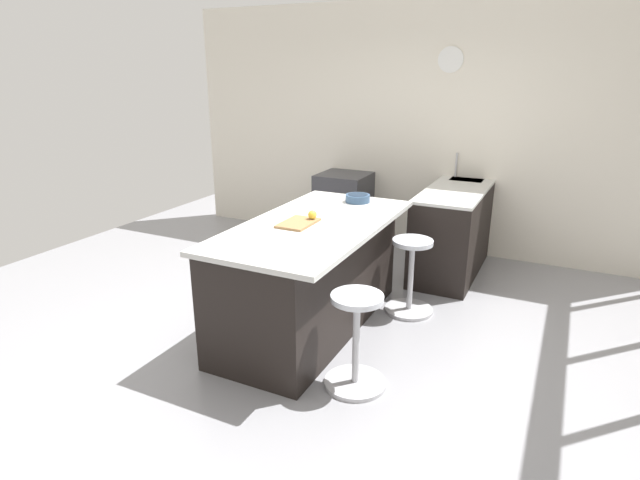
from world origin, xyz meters
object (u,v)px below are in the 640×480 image
fruit_bowl (358,198)px  stool_middle (356,344)px  apple_yellow (312,215)px  oven_range (344,209)px  kitchen_island (310,275)px  stool_by_window (411,278)px  cutting_board (298,223)px

fruit_bowl → stool_middle: bearing=22.3°
stool_middle → apple_yellow: apple_yellow is taller
oven_range → kitchen_island: size_ratio=0.43×
stool_by_window → cutting_board: (0.74, -0.74, 0.62)m
stool_by_window → fruit_bowl: (-0.14, -0.59, 0.65)m
stool_by_window → apple_yellow: bearing=-47.5°
cutting_board → fruit_bowl: 0.89m
kitchen_island → apple_yellow: size_ratio=28.16×
kitchen_island → stool_middle: kitchen_island is taller
stool_middle → stool_by_window: bearing=180.0°
stool_middle → apple_yellow: size_ratio=9.53×
cutting_board → apple_yellow: size_ratio=4.94×
apple_yellow → oven_range: bearing=-163.0°
stool_by_window → fruit_bowl: 0.89m
stool_by_window → cutting_board: size_ratio=1.93×
kitchen_island → cutting_board: cutting_board is taller
stool_by_window → cutting_board: bearing=-44.9°
fruit_bowl → cutting_board: bearing=-10.1°
oven_range → apple_yellow: bearing=17.0°
oven_range → stool_middle: bearing=25.2°
oven_range → apple_yellow: size_ratio=12.22×
oven_range → stool_by_window: (1.54, 1.34, -0.12)m
stool_by_window → apple_yellow: (0.62, -0.68, 0.67)m
kitchen_island → stool_by_window: 0.96m
stool_middle → oven_range: bearing=-154.8°
apple_yellow → fruit_bowl: bearing=173.2°
cutting_board → apple_yellow: 0.15m
cutting_board → fruit_bowl: fruit_bowl is taller
kitchen_island → stool_by_window: bearing=133.1°
oven_range → fruit_bowl: bearing=28.1°
stool_by_window → cutting_board: 1.22m
kitchen_island → stool_middle: size_ratio=2.95×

